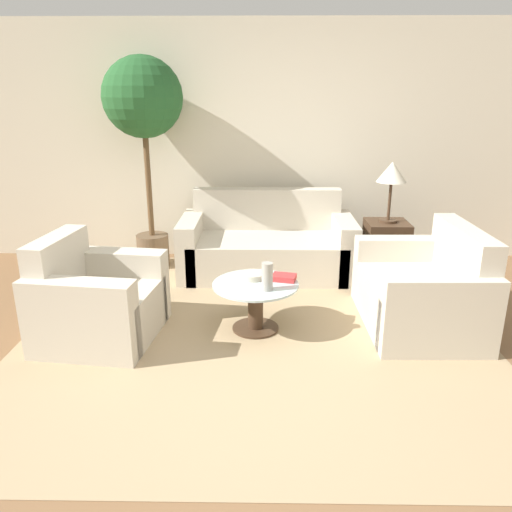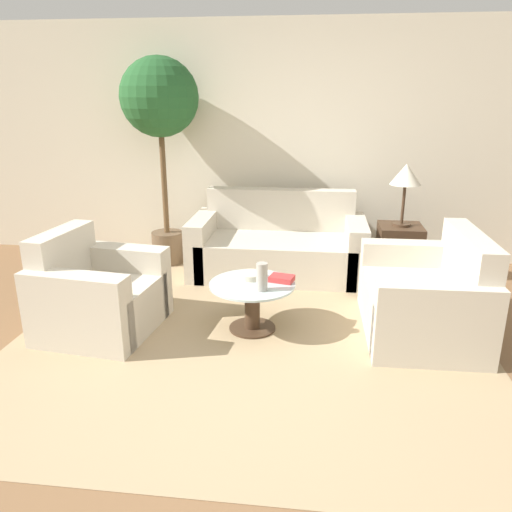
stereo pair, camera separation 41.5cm
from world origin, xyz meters
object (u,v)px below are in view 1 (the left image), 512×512
bowl (253,276)px  loveseat (426,293)px  table_lamp (392,175)px  potted_plant (144,110)px  vase (267,276)px  armchair (94,303)px  book_stack (284,277)px  coffee_table (256,300)px  sofa_main (267,246)px

bowl → loveseat: bearing=0.2°
table_lamp → potted_plant: 2.58m
table_lamp → vase: 1.95m
potted_plant → vase: bearing=-53.4°
loveseat → vase: 1.36m
armchair → potted_plant: 2.19m
table_lamp → book_stack: (-1.10, -1.18, -0.65)m
armchair → bowl: armchair is taller
loveseat → book_stack: loveseat is taller
book_stack → armchair: bearing=-158.1°
potted_plant → book_stack: size_ratio=10.29×
armchair → book_stack: bearing=-75.0°
coffee_table → armchair: bearing=-174.1°
loveseat → bowl: 1.44m
loveseat → book_stack: size_ratio=5.69×
bowl → table_lamp: bearing=40.2°
sofa_main → armchair: 2.05m
sofa_main → bowl: bearing=-95.5°
sofa_main → armchair: bearing=-131.5°
armchair → loveseat: 2.68m
sofa_main → coffee_table: bearing=-94.1°
loveseat → potted_plant: bearing=-120.1°
sofa_main → book_stack: sofa_main is taller
book_stack → coffee_table: bearing=-147.0°
loveseat → bowl: size_ratio=5.91×
loveseat → potted_plant: 3.26m
sofa_main → loveseat: (1.31, -1.28, 0.00)m
sofa_main → coffee_table: 1.41m
sofa_main → bowl: size_ratio=8.73×
loveseat → book_stack: (-1.18, -0.04, 0.15)m
book_stack → sofa_main: bearing=109.4°
coffee_table → potted_plant: (-1.16, 1.56, 1.41)m
armchair → loveseat: size_ratio=0.82×
armchair → coffee_table: armchair is taller
loveseat → vase: size_ratio=5.55×
table_lamp → potted_plant: potted_plant is taller
armchair → book_stack: size_ratio=4.65×
armchair → coffee_table: size_ratio=1.45×
sofa_main → book_stack: 1.34m
sofa_main → book_stack: bearing=-84.4°
sofa_main → coffee_table: sofa_main is taller
coffee_table → table_lamp: table_lamp is taller
loveseat → armchair: bearing=-85.4°
armchair → loveseat: bearing=-77.6°
bowl → book_stack: (0.25, -0.04, -0.00)m
armchair → loveseat: loveseat is taller
armchair → potted_plant: size_ratio=0.45×
coffee_table → bowl: size_ratio=3.34×
coffee_table → vase: bearing=-55.2°
table_lamp → armchair: bearing=-151.7°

